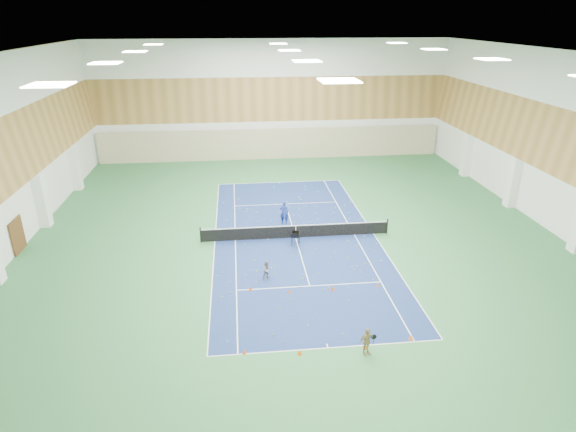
{
  "coord_description": "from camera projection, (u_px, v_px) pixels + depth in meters",
  "views": [
    {
      "loc": [
        -3.8,
        -29.54,
        14.11
      ],
      "look_at": [
        -0.62,
        -0.84,
        2.0
      ],
      "focal_mm": 30.0,
      "sensor_mm": 36.0,
      "label": 1
    }
  ],
  "objects": [
    {
      "name": "ground",
      "position": [
        296.0,
        238.0,
        32.92
      ],
      "size": [
        40.0,
        40.0,
        0.0
      ],
      "primitive_type": "plane",
      "color": "#2D6A3B",
      "rests_on": "ground"
    },
    {
      "name": "room_shell",
      "position": [
        296.0,
        153.0,
        30.6
      ],
      "size": [
        36.0,
        40.0,
        12.0
      ],
      "primitive_type": null,
      "color": "white",
      "rests_on": "ground"
    },
    {
      "name": "wood_cladding",
      "position": [
        296.0,
        121.0,
        29.83
      ],
      "size": [
        36.0,
        40.0,
        8.0
      ],
      "primitive_type": null,
      "color": "#AA7B3F",
      "rests_on": "room_shell"
    },
    {
      "name": "ceiling_light_grid",
      "position": [
        297.0,
        55.0,
        28.31
      ],
      "size": [
        21.4,
        25.4,
        0.06
      ],
      "primitive_type": null,
      "color": "white",
      "rests_on": "room_shell"
    },
    {
      "name": "court_surface",
      "position": [
        296.0,
        238.0,
        32.92
      ],
      "size": [
        10.97,
        23.77,
        0.01
      ],
      "primitive_type": "cube",
      "color": "navy",
      "rests_on": "ground"
    },
    {
      "name": "tennis_balls_scatter",
      "position": [
        296.0,
        237.0,
        32.9
      ],
      "size": [
        10.57,
        22.77,
        0.07
      ],
      "primitive_type": null,
      "color": "#C9F129",
      "rests_on": "ground"
    },
    {
      "name": "tennis_net",
      "position": [
        296.0,
        231.0,
        32.71
      ],
      "size": [
        12.8,
        0.1,
        1.1
      ],
      "primitive_type": null,
      "color": "black",
      "rests_on": "ground"
    },
    {
      "name": "back_curtain",
      "position": [
        272.0,
        144.0,
        50.4
      ],
      "size": [
        35.4,
        0.16,
        3.2
      ],
      "primitive_type": "cube",
      "color": "#C6B793",
      "rests_on": "ground"
    },
    {
      "name": "door_left_b",
      "position": [
        18.0,
        235.0,
        30.68
      ],
      "size": [
        0.08,
        1.8,
        2.2
      ],
      "primitive_type": "cube",
      "color": "#593319",
      "rests_on": "ground"
    },
    {
      "name": "coach",
      "position": [
        284.0,
        212.0,
        34.83
      ],
      "size": [
        0.71,
        0.53,
        1.77
      ],
      "primitive_type": "imported",
      "rotation": [
        0.0,
        0.0,
        2.96
      ],
      "color": "navy",
      "rests_on": "ground"
    },
    {
      "name": "child_court",
      "position": [
        267.0,
        270.0,
        27.58
      ],
      "size": [
        0.72,
        0.66,
        1.2
      ],
      "primitive_type": "imported",
      "rotation": [
        0.0,
        0.0,
        0.43
      ],
      "color": "gray",
      "rests_on": "ground"
    },
    {
      "name": "child_apron",
      "position": [
        367.0,
        341.0,
        21.43
      ],
      "size": [
        0.85,
        0.58,
        1.34
      ],
      "primitive_type": "imported",
      "rotation": [
        0.0,
        0.0,
        0.35
      ],
      "color": "tan",
      "rests_on": "ground"
    },
    {
      "name": "ball_cart",
      "position": [
        295.0,
        239.0,
        31.68
      ],
      "size": [
        0.68,
        0.68,
        0.97
      ],
      "primitive_type": null,
      "rotation": [
        0.0,
        0.0,
        -0.26
      ],
      "color": "black",
      "rests_on": "ground"
    },
    {
      "name": "cone_svc_a",
      "position": [
        251.0,
        289.0,
        26.6
      ],
      "size": [
        0.2,
        0.2,
        0.22
      ],
      "primitive_type": "cone",
      "color": "#E9410C",
      "rests_on": "ground"
    },
    {
      "name": "cone_svc_b",
      "position": [
        290.0,
        291.0,
        26.37
      ],
      "size": [
        0.19,
        0.19,
        0.21
      ],
      "primitive_type": "cone",
      "color": "#DD520B",
      "rests_on": "ground"
    },
    {
      "name": "cone_svc_c",
      "position": [
        333.0,
        288.0,
        26.61
      ],
      "size": [
        0.23,
        0.23,
        0.25
      ],
      "primitive_type": "cone",
      "color": "#DC410B",
      "rests_on": "ground"
    },
    {
      "name": "cone_svc_d",
      "position": [
        378.0,
        285.0,
        27.01
      ],
      "size": [
        0.19,
        0.19,
        0.2
      ],
      "primitive_type": "cone",
      "color": "orange",
      "rests_on": "ground"
    },
    {
      "name": "cone_base_a",
      "position": [
        244.0,
        352.0,
        21.64
      ],
      "size": [
        0.2,
        0.2,
        0.22
      ],
      "primitive_type": "cone",
      "color": "#FF4D0D",
      "rests_on": "ground"
    },
    {
      "name": "cone_base_b",
      "position": [
        300.0,
        352.0,
        21.59
      ],
      "size": [
        0.23,
        0.23,
        0.25
      ],
      "primitive_type": "cone",
      "color": "#FF5F0D",
      "rests_on": "ground"
    },
    {
      "name": "cone_base_c",
      "position": [
        365.0,
        346.0,
        21.99
      ],
      "size": [
        0.22,
        0.22,
        0.25
      ],
      "primitive_type": "cone",
      "color": "orange",
      "rests_on": "ground"
    },
    {
      "name": "cone_base_d",
      "position": [
        411.0,
        337.0,
        22.57
      ],
      "size": [
        0.22,
        0.22,
        0.25
      ],
      "primitive_type": "cone",
      "color": "#F3580C",
      "rests_on": "ground"
    }
  ]
}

